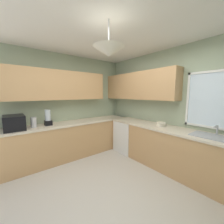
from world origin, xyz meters
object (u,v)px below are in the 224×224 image
at_px(kettle, 34,122).
at_px(sink_assembly, 214,136).
at_px(microwave, 14,123).
at_px(dishwasher, 128,136).
at_px(bowl, 161,124).
at_px(blender_appliance, 48,118).

distance_m(kettle, sink_assembly, 3.43).
xyz_separation_m(microwave, sink_assembly, (2.62, 2.57, -0.13)).
relative_size(dishwasher, microwave, 1.75).
xyz_separation_m(dishwasher, bowl, (0.98, 0.03, 0.51)).
distance_m(dishwasher, bowl, 1.10).
height_order(dishwasher, kettle, kettle).
bearing_deg(microwave, sink_assembly, 44.47).
xyz_separation_m(kettle, sink_assembly, (2.60, 2.23, -0.10)).
bearing_deg(microwave, kettle, 86.60).
xyz_separation_m(bowl, blender_appliance, (-1.64, -1.94, 0.12)).
relative_size(kettle, sink_assembly, 0.34).
distance_m(dishwasher, kettle, 2.36).
bearing_deg(kettle, dishwasher, 73.77).
bearing_deg(bowl, kettle, -126.01).
relative_size(bowl, blender_appliance, 0.55).
distance_m(kettle, bowl, 2.76).
distance_m(sink_assembly, blender_appliance, 3.26).
xyz_separation_m(microwave, blender_appliance, (0.00, 0.63, 0.02)).
bearing_deg(sink_assembly, kettle, -139.31).
relative_size(sink_assembly, bowl, 3.24).
height_order(kettle, bowl, kettle).
bearing_deg(sink_assembly, microwave, -135.53).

